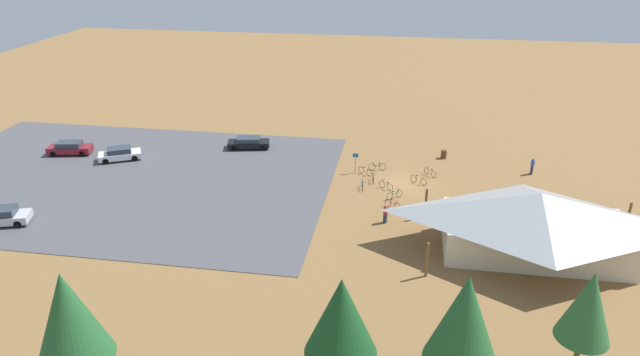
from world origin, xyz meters
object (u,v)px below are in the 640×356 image
object	(u,v)px
pine_midwest	(69,317)
car_black_front_row	(249,143)
bike_pavilion	(537,219)
visitor_near_lot	(532,165)
bicycle_white_lone_west	(365,171)
car_maroon_end_stall	(70,148)
lot_sign	(355,160)
pine_far_west	(588,306)
bicycle_teal_yard_front	(362,185)
car_silver_aisle_side	(0,216)
bicycle_yellow_yard_center	(430,173)
car_white_inner_stall	(120,154)
visitor_by_pavilion	(386,213)
bicycle_red_front_row	(393,204)
bicycle_black_by_bin	(377,167)
pine_center	(464,320)
bicycle_green_yard_left	(395,195)
visitor_at_bikes	(523,193)
bicycle_silver_back_row	(386,185)
bicycle_purple_edge_north	(373,178)
trash_bin	(444,154)
bicycle_orange_edge_south	(419,180)
pine_west	(341,317)

from	to	relation	value
pine_midwest	car_black_front_row	size ratio (longest dim) A/B	1.57
bike_pavilion	visitor_near_lot	size ratio (longest dim) A/B	9.32
bicycle_white_lone_west	car_maroon_end_stall	xyz separation A→B (m)	(32.17, -0.34, 0.38)
lot_sign	pine_far_west	distance (m)	30.41
bicycle_teal_yard_front	car_silver_aisle_side	distance (m)	31.36
bicycle_yellow_yard_center	car_white_inner_stall	size ratio (longest dim) A/B	0.28
visitor_by_pavilion	car_maroon_end_stall	bearing A→B (deg)	-16.18
lot_sign	car_silver_aisle_side	world-z (taller)	lot_sign
pine_midwest	bicycle_red_front_row	bearing A→B (deg)	-121.71
bike_pavilion	lot_sign	size ratio (longest dim) A/B	7.49
bike_pavilion	bicycle_black_by_bin	world-z (taller)	bike_pavilion
lot_sign	pine_center	distance (m)	29.44
bicycle_green_yard_left	car_white_inner_stall	xyz separation A→B (m)	(29.12, -4.61, 0.34)
car_white_inner_stall	visitor_at_bikes	bearing A→B (deg)	174.74
bicycle_green_yard_left	car_silver_aisle_side	distance (m)	33.68
bike_pavilion	bicycle_silver_back_row	xyz separation A→B (m)	(11.60, -9.71, -2.52)
pine_far_west	bicycle_black_by_bin	xyz separation A→B (m)	(12.49, -27.46, -4.54)
bike_pavilion	pine_far_west	xyz separation A→B (m)	(0.23, 13.39, 2.04)
bicycle_black_by_bin	car_maroon_end_stall	world-z (taller)	car_maroon_end_stall
bicycle_purple_edge_north	visitor_near_lot	size ratio (longest dim) A/B	0.94
car_black_front_row	visitor_at_bikes	size ratio (longest dim) A/B	2.64
bicycle_silver_back_row	bicycle_teal_yard_front	bearing A→B (deg)	6.37
bicycle_white_lone_west	bicycle_teal_yard_front	xyz separation A→B (m)	(-0.03, 3.30, -0.01)
lot_sign	bicycle_white_lone_west	size ratio (longest dim) A/B	1.54
bike_pavilion	bicycle_green_yard_left	size ratio (longest dim) A/B	11.80
pine_far_west	bicycle_green_yard_left	world-z (taller)	pine_far_west
visitor_at_bikes	car_black_front_row	bearing A→B (deg)	-18.40
bike_pavilion	visitor_at_bikes	distance (m)	8.90
trash_bin	bicycle_red_front_row	world-z (taller)	trash_bin
car_black_front_row	trash_bin	bearing A→B (deg)	-178.51
pine_far_west	bicycle_teal_yard_front	world-z (taller)	pine_far_west
trash_bin	car_silver_aisle_side	size ratio (longest dim) A/B	0.18
bike_pavilion	bicycle_teal_yard_front	xyz separation A→B (m)	(13.80, -9.47, -2.53)
bicycle_purple_edge_north	visitor_by_pavilion	distance (m)	8.32
bicycle_teal_yard_front	visitor_at_bikes	distance (m)	14.43
bicycle_green_yard_left	visitor_near_lot	distance (m)	15.45
bicycle_black_by_bin	visitor_at_bikes	xyz separation A→B (m)	(-13.32, 5.40, 0.58)
visitor_near_lot	lot_sign	bearing A→B (deg)	8.31
lot_sign	visitor_by_pavilion	distance (m)	10.62
bicycle_green_yard_left	bicycle_black_by_bin	xyz separation A→B (m)	(2.01, -6.29, 0.01)
car_white_inner_stall	car_black_front_row	xyz separation A→B (m)	(-12.51, -5.57, -0.04)
car_maroon_end_stall	bicycle_orange_edge_south	bearing A→B (deg)	177.37
visitor_near_lot	pine_west	bearing A→B (deg)	63.85
pine_far_west	bicycle_teal_yard_front	size ratio (longest dim) A/B	4.00
bicycle_green_yard_left	bicycle_red_front_row	bearing A→B (deg)	87.47
bicycle_teal_yard_front	visitor_near_lot	xyz separation A→B (m)	(-16.41, -6.11, 0.57)
pine_west	pine_midwest	bearing A→B (deg)	12.84
bicycle_silver_back_row	bicycle_orange_edge_south	bearing A→B (deg)	-151.16
lot_sign	visitor_near_lot	size ratio (longest dim) A/B	1.24
car_maroon_end_stall	car_silver_aisle_side	distance (m)	15.88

